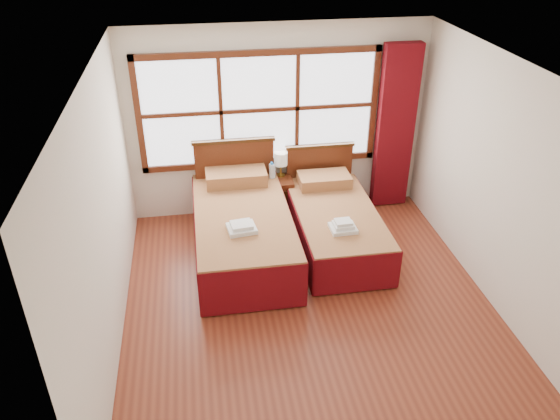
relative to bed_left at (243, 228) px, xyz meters
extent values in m
plane|color=brown|center=(0.61, -1.20, -0.35)|extent=(4.50, 4.50, 0.00)
plane|color=white|center=(0.61, -1.20, 2.25)|extent=(4.50, 4.50, 0.00)
plane|color=silver|center=(0.61, 1.05, 0.95)|extent=(4.00, 0.00, 4.00)
plane|color=silver|center=(-1.39, -1.20, 0.95)|extent=(0.00, 4.50, 4.50)
plane|color=silver|center=(2.61, -1.20, 0.95)|extent=(0.00, 4.50, 4.50)
cube|color=white|center=(0.36, 1.02, 1.15)|extent=(3.00, 0.02, 1.40)
cube|color=#512311|center=(0.36, 1.00, 0.41)|extent=(3.16, 0.06, 0.08)
cube|color=#512311|center=(0.36, 1.00, 1.89)|extent=(3.16, 0.06, 0.08)
cube|color=#512311|center=(-1.18, 1.00, 1.15)|extent=(0.08, 0.06, 1.56)
cube|color=#512311|center=(1.90, 1.00, 1.15)|extent=(0.08, 0.06, 1.56)
cube|color=#512311|center=(-0.14, 1.00, 1.15)|extent=(0.05, 0.05, 1.40)
cube|color=#512311|center=(0.86, 1.00, 1.15)|extent=(0.05, 0.05, 1.40)
cube|color=#512311|center=(0.36, 1.00, 1.15)|extent=(3.00, 0.05, 0.05)
cube|color=maroon|center=(2.21, 0.91, 0.82)|extent=(0.50, 0.16, 2.30)
cube|color=#3D210C|center=(0.00, -0.07, -0.18)|extent=(1.02, 2.04, 0.33)
cube|color=maroon|center=(0.00, -0.07, 0.12)|extent=(1.14, 2.26, 0.28)
cube|color=maroon|center=(-0.57, -0.07, -0.04)|extent=(0.03, 2.26, 0.56)
cube|color=maroon|center=(0.57, -0.07, -0.04)|extent=(0.03, 2.26, 0.56)
cube|color=maroon|center=(0.00, -1.19, -0.04)|extent=(1.14, 0.03, 0.56)
cube|color=maroon|center=(0.00, 0.75, 0.35)|extent=(0.80, 0.46, 0.18)
cube|color=#512311|center=(0.00, 0.94, 0.21)|extent=(1.06, 0.06, 1.11)
cube|color=#3D210C|center=(0.00, 0.94, 0.77)|extent=(1.11, 0.08, 0.04)
cube|color=#3D210C|center=(1.18, -0.07, -0.20)|extent=(0.88, 1.76, 0.29)
cube|color=maroon|center=(1.18, -0.07, 0.06)|extent=(0.98, 1.95, 0.24)
cube|color=maroon|center=(0.68, -0.07, -0.08)|extent=(0.03, 1.95, 0.49)
cube|color=maroon|center=(1.67, -0.07, -0.08)|extent=(0.03, 1.95, 0.49)
cube|color=maroon|center=(1.18, -1.04, -0.08)|extent=(0.98, 0.03, 0.49)
cube|color=maroon|center=(1.18, 0.64, 0.26)|extent=(0.69, 0.40, 0.15)
cube|color=#512311|center=(1.18, 0.94, 0.13)|extent=(0.92, 0.06, 0.96)
cube|color=#3D210C|center=(1.18, 0.94, 0.62)|extent=(0.96, 0.08, 0.04)
cube|color=#512311|center=(0.55, 0.80, -0.06)|extent=(0.43, 0.38, 0.58)
cube|color=#3D210C|center=(0.55, 0.60, -0.17)|extent=(0.38, 0.02, 0.17)
cube|color=#3D210C|center=(0.55, 0.60, 0.06)|extent=(0.38, 0.02, 0.17)
sphere|color=#B4863C|center=(0.55, 0.58, -0.17)|extent=(0.03, 0.03, 0.03)
sphere|color=#B4863C|center=(0.55, 0.58, 0.06)|extent=(0.03, 0.03, 0.03)
cube|color=white|center=(-0.05, -0.47, 0.29)|extent=(0.35, 0.32, 0.05)
cube|color=white|center=(-0.05, -0.47, 0.33)|extent=(0.26, 0.24, 0.04)
cube|color=white|center=(1.14, -0.51, 0.20)|extent=(0.31, 0.27, 0.05)
cube|color=white|center=(1.14, -0.51, 0.25)|extent=(0.23, 0.20, 0.04)
cube|color=white|center=(1.14, -0.51, 0.29)|extent=(0.19, 0.16, 0.04)
cylinder|color=#B49939|center=(0.63, 0.90, 0.24)|extent=(0.11, 0.11, 0.02)
cylinder|color=#B49939|center=(0.63, 0.90, 0.32)|extent=(0.02, 0.02, 0.15)
cylinder|color=white|center=(0.63, 0.90, 0.49)|extent=(0.18, 0.18, 0.18)
cylinder|color=silver|center=(0.51, 0.80, 0.33)|extent=(0.06, 0.06, 0.21)
cylinder|color=blue|center=(0.51, 0.80, 0.45)|extent=(0.03, 0.03, 0.03)
cylinder|color=silver|center=(0.49, 0.80, 0.35)|extent=(0.07, 0.07, 0.24)
cylinder|color=blue|center=(0.49, 0.80, 0.48)|extent=(0.03, 0.03, 0.03)
camera|label=1|loc=(-0.45, -5.74, 3.59)|focal=35.00mm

